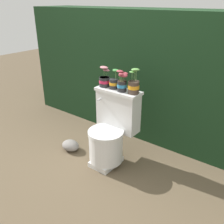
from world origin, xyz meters
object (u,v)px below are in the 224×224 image
(potted_plant_midleft, at_px, (114,82))
(garden_stone, at_px, (71,145))
(potted_plant_middle, at_px, (122,83))
(potted_plant_midright, at_px, (134,85))
(potted_plant_left, at_px, (104,80))
(toilet, at_px, (111,131))

(potted_plant_midleft, xyz_separation_m, garden_stone, (-0.44, -0.25, -0.80))
(potted_plant_middle, bearing_deg, potted_plant_midleft, 172.03)
(potted_plant_midright, bearing_deg, garden_stone, -159.55)
(potted_plant_left, distance_m, potted_plant_midleft, 0.12)
(toilet, relative_size, potted_plant_midright, 3.22)
(toilet, distance_m, garden_stone, 0.60)
(potted_plant_midleft, bearing_deg, potted_plant_middle, -7.97)
(potted_plant_middle, bearing_deg, garden_stone, -157.36)
(garden_stone, bearing_deg, potted_plant_midright, 20.45)
(potted_plant_left, xyz_separation_m, potted_plant_middle, (0.23, -0.02, 0.02))
(potted_plant_left, distance_m, potted_plant_middle, 0.24)
(potted_plant_midright, bearing_deg, potted_plant_middle, -170.34)
(toilet, bearing_deg, potted_plant_middle, 60.87)
(potted_plant_middle, xyz_separation_m, potted_plant_midright, (0.12, 0.02, -0.01))
(potted_plant_left, bearing_deg, potted_plant_midleft, -0.54)
(garden_stone, bearing_deg, toilet, 14.56)
(toilet, xyz_separation_m, potted_plant_middle, (0.06, 0.10, 0.51))
(toilet, bearing_deg, potted_plant_midright, 34.61)
(potted_plant_left, xyz_separation_m, potted_plant_midright, (0.35, 0.00, 0.01))
(toilet, relative_size, potted_plant_middle, 3.79)
(potted_plant_midleft, height_order, potted_plant_midright, potted_plant_midright)
(potted_plant_middle, bearing_deg, potted_plant_midright, 9.66)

